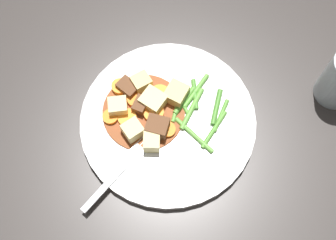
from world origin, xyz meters
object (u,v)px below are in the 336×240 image
Objects in this scene: meat_chunk_1 at (157,127)px; carrot_slice_1 at (110,118)px; potato_chunk_5 at (153,101)px; meat_chunk_2 at (141,105)px; carrot_slice_2 at (120,87)px; carrot_slice_4 at (160,95)px; dinner_plate at (168,122)px; fork at (125,165)px; potato_chunk_2 at (141,83)px; carrot_slice_0 at (135,100)px; carrot_slice_6 at (169,130)px; meat_chunk_0 at (128,88)px; potato_chunk_1 at (152,142)px; carrot_slice_5 at (127,118)px; potato_chunk_4 at (118,107)px; carrot_slice_3 at (154,113)px; potato_chunk_3 at (176,94)px; potato_chunk_0 at (133,130)px.

carrot_slice_1 is at bearing -12.10° from meat_chunk_1.
potato_chunk_5 is 1.31× the size of meat_chunk_2.
meat_chunk_2 reaches higher than carrot_slice_2.
meat_chunk_1 is at bearing 88.32° from carrot_slice_4.
fork is (0.07, 0.08, 0.01)m from dinner_plate.
meat_chunk_2 is (-0.04, 0.03, 0.00)m from carrot_slice_2.
potato_chunk_2 reaches higher than carrot_slice_2.
carrot_slice_4 is at bearing -167.73° from carrot_slice_0.
meat_chunk_0 is at bearing -44.51° from carrot_slice_6.
potato_chunk_1 is at bearing 149.55° from carrot_slice_1.
carrot_slice_4 is 0.06m from carrot_slice_6.
potato_chunk_2 reaches higher than carrot_slice_5.
potato_chunk_2 is (0.02, -0.10, -0.00)m from potato_chunk_1.
potato_chunk_5 is at bearing -157.25° from carrot_slice_1.
potato_chunk_4 reaches higher than dinner_plate.
carrot_slice_3 is 0.06m from meat_chunk_0.
carrot_slice_1 is at bearing 24.08° from meat_chunk_2.
meat_chunk_1 is (-0.05, 0.07, 0.00)m from meat_chunk_0.
carrot_slice_0 is 0.04m from carrot_slice_4.
carrot_slice_0 is 0.07m from potato_chunk_3.
potato_chunk_1 is at bearing 120.99° from carrot_slice_2.
dinner_plate is 11.11× the size of carrot_slice_6.
potato_chunk_3 is 1.19× the size of potato_chunk_4.
potato_chunk_0 reaches higher than carrot_slice_5.
potato_chunk_4 is (0.07, 0.03, 0.01)m from carrot_slice_4.
dinner_plate is 10.19× the size of meat_chunk_2.
carrot_slice_4 is 1.18× the size of potato_chunk_0.
carrot_slice_0 is 0.03m from potato_chunk_4.
potato_chunk_5 reaches higher than meat_chunk_0.
carrot_slice_0 is at bearing 8.14° from potato_chunk_3.
meat_chunk_1 reaches higher than potato_chunk_5.
carrot_slice_0 is 0.77× the size of meat_chunk_0.
carrot_slice_3 is 0.04m from carrot_slice_6.
potato_chunk_4 is at bearing 12.00° from potato_chunk_5.
potato_chunk_0 and potato_chunk_1 have the same top height.
potato_chunk_0 is at bearing 115.87° from carrot_slice_5.
carrot_slice_6 is 0.02m from meat_chunk_1.
carrot_slice_3 is at bearing -166.43° from carrot_slice_5.
potato_chunk_3 is at bearing -98.92° from carrot_slice_6.
potato_chunk_3 reaches higher than fork.
meat_chunk_1 is (0.00, 0.06, 0.01)m from carrot_slice_4.
potato_chunk_1 and potato_chunk_2 have the same top height.
fork is (-0.03, 0.08, -0.00)m from carrot_slice_1.
carrot_slice_2 is at bearing 9.31° from potato_chunk_2.
potato_chunk_5 reaches higher than carrot_slice_2.
dinner_plate is 0.02m from carrot_slice_6.
potato_chunk_5 is at bearing -79.22° from meat_chunk_1.
potato_chunk_3 is at bearing -151.94° from carrot_slice_5.
meat_chunk_2 is (0.05, -0.04, 0.01)m from carrot_slice_6.
potato_chunk_5 is at bearing -168.00° from potato_chunk_4.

